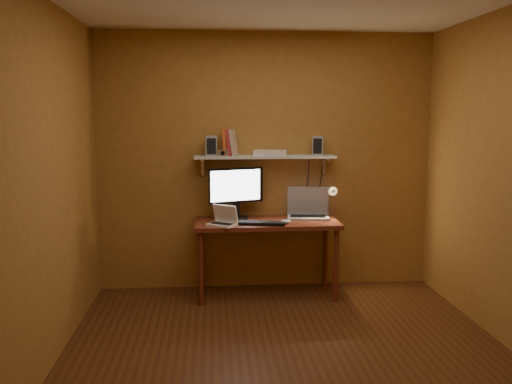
{
  "coord_description": "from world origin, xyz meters",
  "views": [
    {
      "loc": [
        -0.55,
        -3.88,
        1.79
      ],
      "look_at": [
        -0.14,
        1.18,
        1.05
      ],
      "focal_mm": 38.0,
      "sensor_mm": 36.0,
      "label": 1
    }
  ],
  "objects": [
    {
      "name": "router",
      "position": [
        0.03,
        1.46,
        1.4
      ],
      "size": [
        0.36,
        0.27,
        0.05
      ],
      "primitive_type": "cube",
      "rotation": [
        0.0,
        0.0,
        -0.17
      ],
      "color": "white",
      "rests_on": "wall_shelf"
    },
    {
      "name": "desk",
      "position": [
        -0.02,
        1.28,
        0.66
      ],
      "size": [
        1.4,
        0.6,
        0.75
      ],
      "color": "maroon",
      "rests_on": "ground"
    },
    {
      "name": "shelf_camera",
      "position": [
        -0.44,
        1.4,
        1.41
      ],
      "size": [
        0.12,
        0.06,
        0.07
      ],
      "color": "silver",
      "rests_on": "wall_shelf"
    },
    {
      "name": "desk_lamp",
      "position": [
        0.64,
        1.41,
        0.96
      ],
      "size": [
        0.09,
        0.23,
        0.38
      ],
      "color": "silver",
      "rests_on": "desk"
    },
    {
      "name": "books",
      "position": [
        -0.37,
        1.48,
        1.51
      ],
      "size": [
        0.17,
        0.19,
        0.26
      ],
      "color": "#CB5B25",
      "rests_on": "wall_shelf"
    },
    {
      "name": "speaker_right",
      "position": [
        0.51,
        1.47,
        1.47
      ],
      "size": [
        0.13,
        0.13,
        0.19
      ],
      "primitive_type": "cube",
      "rotation": [
        0.0,
        0.0,
        -0.31
      ],
      "color": "gray",
      "rests_on": "wall_shelf"
    },
    {
      "name": "mouse",
      "position": [
        0.14,
        1.14,
        0.77
      ],
      "size": [
        0.12,
        0.1,
        0.04
      ],
      "primitive_type": "ellipsoid",
      "rotation": [
        0.0,
        0.0,
        0.32
      ],
      "color": "white",
      "rests_on": "desk"
    },
    {
      "name": "room",
      "position": [
        0.0,
        0.0,
        1.3
      ],
      "size": [
        3.44,
        3.24,
        2.64
      ],
      "color": "#543215",
      "rests_on": "ground"
    },
    {
      "name": "wall_shelf",
      "position": [
        -0.02,
        1.47,
        1.36
      ],
      "size": [
        1.4,
        0.25,
        0.21
      ],
      "color": "silver",
      "rests_on": "room"
    },
    {
      "name": "netbook",
      "position": [
        -0.45,
        1.11,
        0.8
      ],
      "size": [
        0.31,
        0.3,
        0.19
      ],
      "rotation": [
        0.0,
        0.0,
        -0.61
      ],
      "color": "white",
      "rests_on": "desk"
    },
    {
      "name": "keyboard",
      "position": [
        -0.09,
        1.13,
        0.76
      ],
      "size": [
        0.48,
        0.25,
        0.02
      ],
      "primitive_type": "cube",
      "rotation": [
        0.0,
        0.0,
        -0.23
      ],
      "color": "black",
      "rests_on": "desk"
    },
    {
      "name": "speaker_left",
      "position": [
        -0.56,
        1.46,
        1.47
      ],
      "size": [
        0.12,
        0.12,
        0.2
      ],
      "primitive_type": "cube",
      "rotation": [
        0.0,
        0.0,
        0.09
      ],
      "color": "gray",
      "rests_on": "wall_shelf"
    },
    {
      "name": "laptop",
      "position": [
        0.41,
        1.44,
        0.83
      ],
      "size": [
        0.45,
        0.34,
        0.3
      ],
      "rotation": [
        0.0,
        0.0,
        -0.12
      ],
      "color": "gray",
      "rests_on": "desk"
    },
    {
      "name": "monitor",
      "position": [
        -0.31,
        1.41,
        1.04
      ],
      "size": [
        0.55,
        0.3,
        0.51
      ],
      "rotation": [
        0.0,
        0.0,
        0.33
      ],
      "color": "black",
      "rests_on": "desk"
    }
  ]
}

